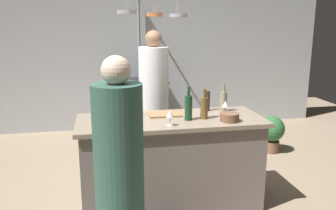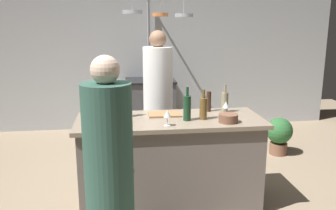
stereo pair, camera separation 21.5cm
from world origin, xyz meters
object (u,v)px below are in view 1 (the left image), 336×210
object	(u,v)px
stove_range	(142,106)
wine_bottle_green	(188,107)
guest_left	(120,181)
wine_glass_by_chef	(170,114)
mixing_bowl_blue	(114,124)
mixing_bowl_wooden	(229,117)
wine_glass_near_left_guest	(225,105)
potted_plant	(272,132)
cutting_board	(164,114)
bar_stool_left	(125,204)
wine_bottle_dark	(127,106)
wine_bottle_white	(223,101)
chef	(154,106)
pepper_mill	(208,101)
wine_glass_near_right_guest	(96,105)
wine_bottle_amber	(204,107)

from	to	relation	value
stove_range	wine_bottle_green	distance (m)	2.60
guest_left	wine_glass_by_chef	bearing A→B (deg)	55.88
wine_bottle_green	wine_glass_by_chef	distance (m)	0.26
mixing_bowl_blue	mixing_bowl_wooden	distance (m)	1.08
wine_bottle_green	wine_glass_near_left_guest	bearing A→B (deg)	16.09
guest_left	potted_plant	distance (m)	3.16
cutting_board	mixing_bowl_wooden	distance (m)	0.65
bar_stool_left	cutting_board	xyz separation A→B (m)	(0.46, 0.76, 0.53)
wine_bottle_dark	mixing_bowl_blue	world-z (taller)	wine_bottle_dark
wine_bottle_dark	wine_glass_near_left_guest	size ratio (longest dim) A/B	2.04
stove_range	wine_bottle_white	size ratio (longest dim) A/B	3.05
wine_bottle_green	wine_bottle_dark	size ratio (longest dim) A/B	1.08
chef	mixing_bowl_blue	xyz separation A→B (m)	(-0.54, -1.19, 0.14)
wine_bottle_dark	wine_glass_near_left_guest	world-z (taller)	wine_bottle_dark
cutting_board	pepper_mill	bearing A→B (deg)	11.29
stove_range	wine_bottle_green	size ratio (longest dim) A/B	2.76
stove_range	chef	distance (m)	1.49
cutting_board	mixing_bowl_blue	distance (m)	0.61
wine_bottle_dark	chef	bearing A→B (deg)	65.98
wine_bottle_white	wine_bottle_green	bearing A→B (deg)	-149.56
guest_left	wine_glass_near_right_guest	size ratio (longest dim) A/B	11.01
mixing_bowl_blue	mixing_bowl_wooden	size ratio (longest dim) A/B	1.14
pepper_mill	wine_bottle_amber	xyz separation A→B (m)	(-0.12, -0.29, 0.01)
pepper_mill	bar_stool_left	bearing A→B (deg)	-137.68
bar_stool_left	wine_bottle_white	bearing A→B (deg)	36.11
mixing_bowl_blue	chef	bearing A→B (deg)	65.64
wine_glass_near_right_guest	wine_glass_near_left_guest	size ratio (longest dim) A/B	1.00
wine_bottle_dark	mixing_bowl_blue	size ratio (longest dim) A/B	1.46
wine_bottle_white	mixing_bowl_wooden	bearing A→B (deg)	-100.47
guest_left	cutting_board	world-z (taller)	guest_left
bar_stool_left	wine_glass_near_right_guest	size ratio (longest dim) A/B	4.66
guest_left	wine_bottle_white	xyz separation A→B (m)	(1.14, 1.15, 0.26)
potted_plant	wine_glass_by_chef	world-z (taller)	wine_glass_by_chef
bar_stool_left	pepper_mill	xyz separation A→B (m)	(0.94, 0.85, 0.63)
guest_left	wine_bottle_dark	bearing A→B (deg)	82.32
wine_glass_by_chef	wine_bottle_green	bearing A→B (deg)	36.87
stove_range	bar_stool_left	world-z (taller)	stove_range
wine_bottle_amber	mixing_bowl_wooden	world-z (taller)	wine_bottle_amber
potted_plant	guest_left	bearing A→B (deg)	-135.89
guest_left	wine_glass_by_chef	size ratio (longest dim) A/B	11.01
pepper_mill	mixing_bowl_blue	xyz separation A→B (m)	(-0.99, -0.42, -0.07)
wine_glass_near_right_guest	stove_range	bearing A→B (deg)	72.24
wine_glass_near_right_guest	wine_glass_near_left_guest	bearing A→B (deg)	-9.58
stove_range	wine_bottle_white	xyz separation A→B (m)	(0.59, -2.28, 0.56)
chef	wine_bottle_green	xyz separation A→B (m)	(0.17, -1.08, 0.23)
wine_bottle_white	mixing_bowl_wooden	world-z (taller)	wine_bottle_white
stove_range	guest_left	xyz separation A→B (m)	(-0.55, -3.42, 0.30)
chef	wine_bottle_green	distance (m)	1.12
chef	wine_glass_near_right_guest	xyz separation A→B (m)	(-0.69, -0.75, 0.21)
wine_bottle_green	mixing_bowl_blue	xyz separation A→B (m)	(-0.71, -0.11, -0.09)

